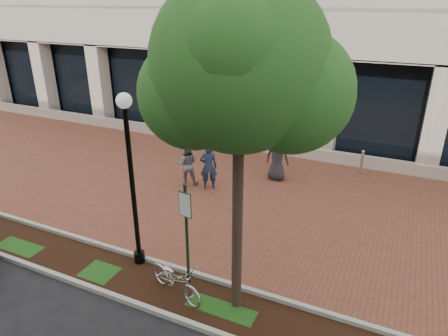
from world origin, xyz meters
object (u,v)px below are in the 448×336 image
at_px(pedestrian_left, 209,167).
at_px(lamppost, 131,174).
at_px(street_tree, 243,76).
at_px(locked_bicycle, 176,279).
at_px(parking_sign, 186,224).
at_px(pedestrian_right, 277,158).
at_px(pedestrian_mid, 187,164).
at_px(bollard, 362,162).

bearing_deg(pedestrian_left, lamppost, 66.41).
relative_size(lamppost, street_tree, 0.65).
height_order(street_tree, pedestrian_left, street_tree).
height_order(locked_bicycle, pedestrian_left, pedestrian_left).
relative_size(parking_sign, pedestrian_right, 1.50).
bearing_deg(pedestrian_left, pedestrian_right, -165.93).
height_order(lamppost, pedestrian_left, lamppost).
relative_size(parking_sign, street_tree, 0.38).
bearing_deg(pedestrian_left, pedestrian_mid, -23.75).
height_order(pedestrian_mid, bollard, pedestrian_mid).
distance_m(parking_sign, bollard, 9.06).
distance_m(parking_sign, locked_bicycle, 1.31).
bearing_deg(street_tree, pedestrian_left, 123.22).
relative_size(locked_bicycle, pedestrian_mid, 1.02).
height_order(parking_sign, pedestrian_mid, parking_sign).
relative_size(parking_sign, locked_bicycle, 1.58).
xyz_separation_m(pedestrian_mid, pedestrian_right, (2.84, 1.84, 0.06)).
bearing_deg(pedestrian_mid, locked_bicycle, 88.46).
relative_size(street_tree, pedestrian_mid, 4.16).
xyz_separation_m(parking_sign, bollard, (2.88, 8.51, -1.15)).
xyz_separation_m(lamppost, pedestrian_left, (-0.35, 4.70, -1.67)).
relative_size(street_tree, locked_bicycle, 4.10).
height_order(pedestrian_right, bollard, pedestrian_right).
relative_size(lamppost, bollard, 4.35).
distance_m(parking_sign, street_tree, 3.71).
bearing_deg(locked_bicycle, bollard, 0.46).
distance_m(lamppost, bollard, 9.62).
bearing_deg(street_tree, parking_sign, 174.50).
height_order(locked_bicycle, pedestrian_right, pedestrian_right).
distance_m(parking_sign, pedestrian_left, 5.38).
xyz_separation_m(street_tree, locked_bicycle, (-1.44, -0.31, -4.68)).
bearing_deg(lamppost, pedestrian_mid, 104.59).
xyz_separation_m(parking_sign, locked_bicycle, (-0.08, -0.44, -1.23)).
bearing_deg(pedestrian_right, pedestrian_mid, 27.90).
xyz_separation_m(pedestrian_right, bollard, (2.86, 1.79, -0.36)).
height_order(lamppost, street_tree, street_tree).
distance_m(pedestrian_left, pedestrian_right, 2.66).
bearing_deg(pedestrian_right, bollard, -153.05).
bearing_deg(street_tree, pedestrian_right, 101.08).
height_order(parking_sign, pedestrian_left, parking_sign).
distance_m(parking_sign, pedestrian_right, 6.77).
bearing_deg(pedestrian_right, street_tree, 96.00).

